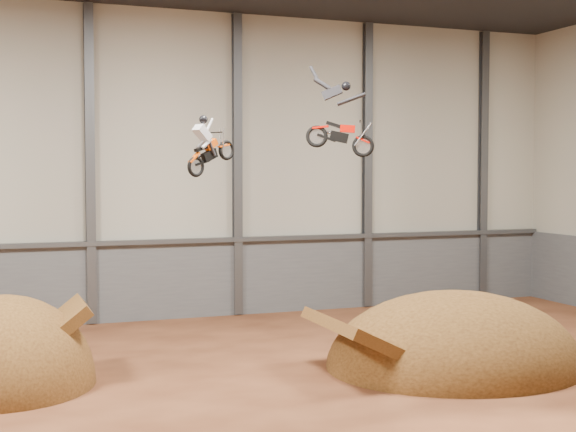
{
  "coord_description": "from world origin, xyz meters",
  "views": [
    {
      "loc": [
        -7.31,
        -20.88,
        6.59
      ],
      "look_at": [
        1.86,
        4.0,
        5.2
      ],
      "focal_mm": 50.0,
      "sensor_mm": 36.0,
      "label": 1
    }
  ],
  "objects_px": {
    "landing_ramp": "(454,366)",
    "fmx_rider_b": "(338,113)",
    "takeoff_ramp": "(4,385)",
    "fmx_rider_a": "(214,139)"
  },
  "relations": [
    {
      "from": "landing_ramp",
      "to": "fmx_rider_b",
      "type": "relative_size",
      "value": 2.79
    },
    {
      "from": "takeoff_ramp",
      "to": "fmx_rider_a",
      "type": "relative_size",
      "value": 3.17
    },
    {
      "from": "fmx_rider_a",
      "to": "takeoff_ramp",
      "type": "bearing_deg",
      "value": 140.99
    },
    {
      "from": "takeoff_ramp",
      "to": "landing_ramp",
      "type": "relative_size",
      "value": 0.72
    },
    {
      "from": "landing_ramp",
      "to": "fmx_rider_a",
      "type": "distance_m",
      "value": 11.26
    },
    {
      "from": "takeoff_ramp",
      "to": "fmx_rider_a",
      "type": "xyz_separation_m",
      "value": [
        6.45,
        -1.36,
        7.72
      ]
    },
    {
      "from": "takeoff_ramp",
      "to": "fmx_rider_a",
      "type": "distance_m",
      "value": 10.15
    },
    {
      "from": "landing_ramp",
      "to": "fmx_rider_b",
      "type": "xyz_separation_m",
      "value": [
        -3.35,
        2.39,
        8.74
      ]
    },
    {
      "from": "takeoff_ramp",
      "to": "fmx_rider_a",
      "type": "height_order",
      "value": "fmx_rider_a"
    },
    {
      "from": "takeoff_ramp",
      "to": "fmx_rider_b",
      "type": "relative_size",
      "value": 2.02
    }
  ]
}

